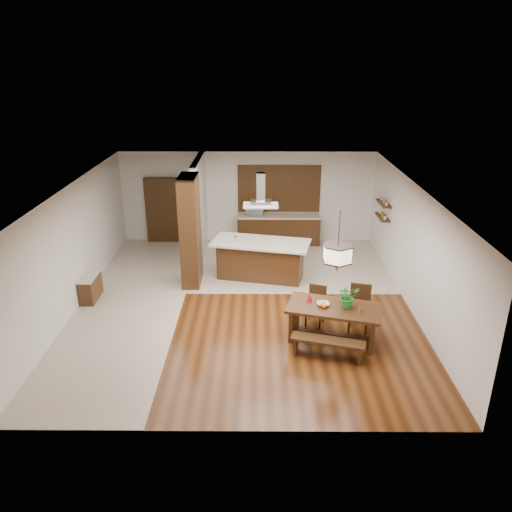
{
  "coord_description": "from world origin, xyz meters",
  "views": [
    {
      "loc": [
        0.36,
        -10.93,
        5.67
      ],
      "look_at": [
        0.3,
        0.0,
        1.25
      ],
      "focal_mm": 35.0,
      "sensor_mm": 36.0,
      "label": 1
    }
  ],
  "objects_px": {
    "kitchen_island": "(261,259)",
    "range_hood": "(261,190)",
    "foliage_plant": "(348,297)",
    "fruit_bowl": "(323,304)",
    "dining_table": "(334,316)",
    "pendant_lantern": "(338,242)",
    "island_cup": "(274,240)",
    "microwave": "(255,210)",
    "dining_chair_right": "(359,309)",
    "hallway_console": "(90,288)",
    "dining_bench": "(328,349)",
    "dining_chair_left": "(315,306)"
  },
  "relations": [
    {
      "from": "dining_table",
      "to": "kitchen_island",
      "type": "height_order",
      "value": "kitchen_island"
    },
    {
      "from": "kitchen_island",
      "to": "microwave",
      "type": "distance_m",
      "value": 2.78
    },
    {
      "from": "dining_table",
      "to": "pendant_lantern",
      "type": "xyz_separation_m",
      "value": [
        -0.0,
        0.0,
        1.66
      ]
    },
    {
      "from": "range_hood",
      "to": "dining_table",
      "type": "bearing_deg",
      "value": -64.69
    },
    {
      "from": "microwave",
      "to": "kitchen_island",
      "type": "bearing_deg",
      "value": -82.5
    },
    {
      "from": "kitchen_island",
      "to": "island_cup",
      "type": "distance_m",
      "value": 0.68
    },
    {
      "from": "microwave",
      "to": "fruit_bowl",
      "type": "bearing_deg",
      "value": -72.16
    },
    {
      "from": "microwave",
      "to": "foliage_plant",
      "type": "bearing_deg",
      "value": -67.94
    },
    {
      "from": "island_cup",
      "to": "microwave",
      "type": "xyz_separation_m",
      "value": [
        -0.54,
        2.79,
        -0.01
      ]
    },
    {
      "from": "fruit_bowl",
      "to": "dining_chair_right",
      "type": "bearing_deg",
      "value": 24.22
    },
    {
      "from": "kitchen_island",
      "to": "range_hood",
      "type": "bearing_deg",
      "value": 102.58
    },
    {
      "from": "hallway_console",
      "to": "island_cup",
      "type": "xyz_separation_m",
      "value": [
        4.59,
        1.25,
        0.8
      ]
    },
    {
      "from": "pendant_lantern",
      "to": "microwave",
      "type": "distance_m",
      "value": 6.28
    },
    {
      "from": "kitchen_island",
      "to": "island_cup",
      "type": "bearing_deg",
      "value": 1.27
    },
    {
      "from": "pendant_lantern",
      "to": "kitchen_island",
      "type": "relative_size",
      "value": 0.48
    },
    {
      "from": "hallway_console",
      "to": "island_cup",
      "type": "relative_size",
      "value": 7.29
    },
    {
      "from": "dining_bench",
      "to": "foliage_plant",
      "type": "distance_m",
      "value": 1.15
    },
    {
      "from": "kitchen_island",
      "to": "dining_chair_right",
      "type": "bearing_deg",
      "value": -39.78
    },
    {
      "from": "dining_chair_left",
      "to": "range_hood",
      "type": "xyz_separation_m",
      "value": [
        -1.22,
        2.53,
        2.02
      ]
    },
    {
      "from": "fruit_bowl",
      "to": "island_cup",
      "type": "relative_size",
      "value": 2.15
    },
    {
      "from": "dining_chair_right",
      "to": "island_cup",
      "type": "height_order",
      "value": "island_cup"
    },
    {
      "from": "pendant_lantern",
      "to": "island_cup",
      "type": "relative_size",
      "value": 10.86
    },
    {
      "from": "dining_chair_right",
      "to": "microwave",
      "type": "distance_m",
      "value": 6.0
    },
    {
      "from": "dining_table",
      "to": "dining_bench",
      "type": "height_order",
      "value": "dining_table"
    },
    {
      "from": "dining_table",
      "to": "microwave",
      "type": "distance_m",
      "value": 6.19
    },
    {
      "from": "hallway_console",
      "to": "dining_chair_right",
      "type": "bearing_deg",
      "value": -12.91
    },
    {
      "from": "dining_chair_right",
      "to": "foliage_plant",
      "type": "distance_m",
      "value": 0.78
    },
    {
      "from": "range_hood",
      "to": "dining_bench",
      "type": "bearing_deg",
      "value": -71.06
    },
    {
      "from": "foliage_plant",
      "to": "kitchen_island",
      "type": "relative_size",
      "value": 0.18
    },
    {
      "from": "foliage_plant",
      "to": "fruit_bowl",
      "type": "xyz_separation_m",
      "value": [
        -0.49,
        0.07,
        -0.21
      ]
    },
    {
      "from": "hallway_console",
      "to": "foliage_plant",
      "type": "relative_size",
      "value": 1.81
    },
    {
      "from": "dining_chair_right",
      "to": "fruit_bowl",
      "type": "xyz_separation_m",
      "value": [
        -0.85,
        -0.38,
        0.32
      ]
    },
    {
      "from": "dining_chair_right",
      "to": "range_hood",
      "type": "xyz_separation_m",
      "value": [
        -2.15,
        2.79,
        1.95
      ]
    },
    {
      "from": "foliage_plant",
      "to": "range_hood",
      "type": "xyz_separation_m",
      "value": [
        -1.79,
        3.24,
        1.42
      ]
    },
    {
      "from": "dining_bench",
      "to": "pendant_lantern",
      "type": "relative_size",
      "value": 1.13
    },
    {
      "from": "dining_chair_right",
      "to": "range_hood",
      "type": "relative_size",
      "value": 1.15
    },
    {
      "from": "kitchen_island",
      "to": "range_hood",
      "type": "xyz_separation_m",
      "value": [
        -0.0,
        0.0,
        1.92
      ]
    },
    {
      "from": "hallway_console",
      "to": "dining_chair_right",
      "type": "distance_m",
      "value": 6.54
    },
    {
      "from": "pendant_lantern",
      "to": "range_hood",
      "type": "relative_size",
      "value": 1.46
    },
    {
      "from": "dining_bench",
      "to": "foliage_plant",
      "type": "xyz_separation_m",
      "value": [
        0.45,
        0.65,
        0.84
      ]
    },
    {
      "from": "dining_chair_left",
      "to": "foliage_plant",
      "type": "height_order",
      "value": "foliage_plant"
    },
    {
      "from": "pendant_lantern",
      "to": "fruit_bowl",
      "type": "height_order",
      "value": "pendant_lantern"
    },
    {
      "from": "island_cup",
      "to": "dining_chair_right",
      "type": "bearing_deg",
      "value": -56.64
    },
    {
      "from": "dining_chair_left",
      "to": "dining_chair_right",
      "type": "xyz_separation_m",
      "value": [
        0.93,
        -0.26,
        0.07
      ]
    },
    {
      "from": "dining_table",
      "to": "pendant_lantern",
      "type": "relative_size",
      "value": 1.61
    },
    {
      "from": "pendant_lantern",
      "to": "island_cup",
      "type": "xyz_separation_m",
      "value": [
        -1.16,
        3.15,
        -1.13
      ]
    },
    {
      "from": "dining_table",
      "to": "island_cup",
      "type": "relative_size",
      "value": 17.51
    },
    {
      "from": "dining_chair_right",
      "to": "dining_chair_left",
      "type": "bearing_deg",
      "value": 177.96
    },
    {
      "from": "hallway_console",
      "to": "fruit_bowl",
      "type": "bearing_deg",
      "value": -18.46
    },
    {
      "from": "foliage_plant",
      "to": "island_cup",
      "type": "xyz_separation_m",
      "value": [
        -1.43,
        3.16,
        0.07
      ]
    }
  ]
}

